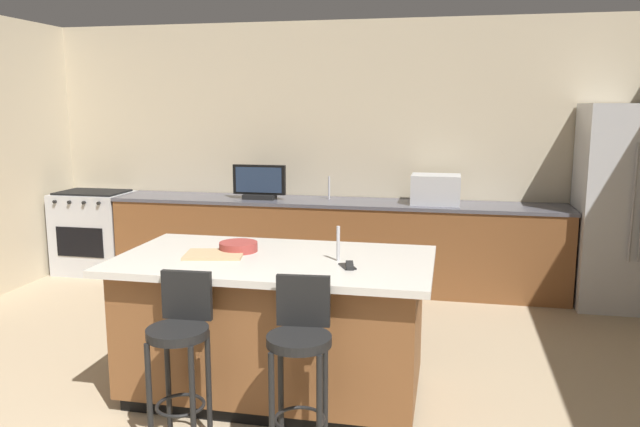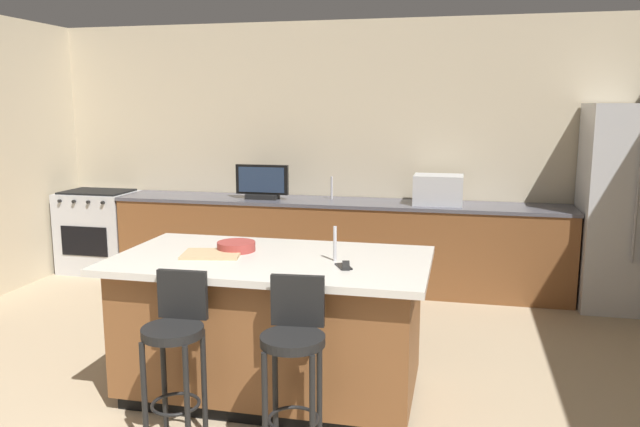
% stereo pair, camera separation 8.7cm
% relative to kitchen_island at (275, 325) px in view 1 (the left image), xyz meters
% --- Properties ---
extents(wall_back, '(6.99, 0.12, 2.76)m').
position_rel_kitchen_island_xyz_m(wall_back, '(-0.07, 2.91, 0.91)').
color(wall_back, beige).
rests_on(wall_back, ground_plane).
extents(counter_back, '(4.71, 0.62, 0.91)m').
position_rel_kitchen_island_xyz_m(counter_back, '(-0.09, 2.53, -0.02)').
color(counter_back, brown).
rests_on(counter_back, ground_plane).
extents(kitchen_island, '(2.01, 1.10, 0.93)m').
position_rel_kitchen_island_xyz_m(kitchen_island, '(0.00, 0.00, 0.00)').
color(kitchen_island, black).
rests_on(kitchen_island, ground_plane).
extents(refrigerator, '(0.84, 0.77, 1.90)m').
position_rel_kitchen_island_xyz_m(refrigerator, '(2.70, 2.47, 0.48)').
color(refrigerator, '#B7BABF').
rests_on(refrigerator, ground_plane).
extents(range_oven, '(0.80, 0.63, 0.93)m').
position_rel_kitchen_island_xyz_m(range_oven, '(-2.85, 2.53, -0.01)').
color(range_oven, '#B7BABF').
rests_on(range_oven, ground_plane).
extents(microwave, '(0.48, 0.36, 0.29)m').
position_rel_kitchen_island_xyz_m(microwave, '(0.95, 2.53, 0.58)').
color(microwave, '#B7BABF').
rests_on(microwave, counter_back).
extents(tv_monitor, '(0.56, 0.16, 0.36)m').
position_rel_kitchen_island_xyz_m(tv_monitor, '(-0.87, 2.48, 0.60)').
color(tv_monitor, black).
rests_on(tv_monitor, counter_back).
extents(sink_faucet_back, '(0.02, 0.02, 0.24)m').
position_rel_kitchen_island_xyz_m(sink_faucet_back, '(-0.16, 2.63, 0.56)').
color(sink_faucet_back, '#B2B2B7').
rests_on(sink_faucet_back, counter_back).
extents(sink_faucet_island, '(0.02, 0.02, 0.22)m').
position_rel_kitchen_island_xyz_m(sink_faucet_island, '(0.42, -0.00, 0.56)').
color(sink_faucet_island, '#B2B2B7').
rests_on(sink_faucet_island, kitchen_island).
extents(bar_stool_left, '(0.34, 0.34, 0.97)m').
position_rel_kitchen_island_xyz_m(bar_stool_left, '(-0.34, -0.69, 0.11)').
color(bar_stool_left, black).
rests_on(bar_stool_left, ground_plane).
extents(bar_stool_right, '(0.34, 0.35, 0.99)m').
position_rel_kitchen_island_xyz_m(bar_stool_right, '(0.35, -0.72, 0.12)').
color(bar_stool_right, black).
rests_on(bar_stool_right, ground_plane).
extents(fruit_bowl, '(0.25, 0.25, 0.06)m').
position_rel_kitchen_island_xyz_m(fruit_bowl, '(-0.28, 0.11, 0.48)').
color(fruit_bowl, '#993833').
rests_on(fruit_bowl, kitchen_island).
extents(cell_phone, '(0.13, 0.17, 0.01)m').
position_rel_kitchen_island_xyz_m(cell_phone, '(0.50, -0.14, 0.46)').
color(cell_phone, black).
rests_on(cell_phone, kitchen_island).
extents(tv_remote, '(0.08, 0.18, 0.02)m').
position_rel_kitchen_island_xyz_m(tv_remote, '(0.51, -0.14, 0.46)').
color(tv_remote, black).
rests_on(tv_remote, kitchen_island).
extents(cutting_board, '(0.41, 0.34, 0.02)m').
position_rel_kitchen_island_xyz_m(cutting_board, '(-0.39, -0.04, 0.46)').
color(cutting_board, tan).
rests_on(cutting_board, kitchen_island).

